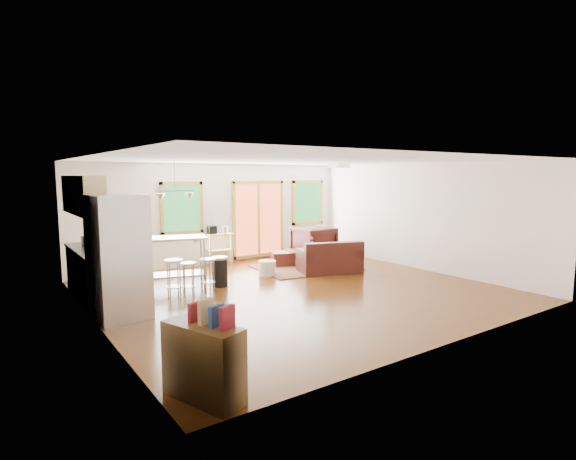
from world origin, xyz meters
TOP-DOWN VIEW (x-y plane):
  - floor at (0.00, 0.00)m, footprint 7.50×7.00m
  - ceiling at (0.00, 0.00)m, footprint 7.50×7.00m
  - back_wall at (0.00, 3.51)m, footprint 7.50×0.02m
  - left_wall at (-3.76, 0.00)m, footprint 0.02×7.00m
  - right_wall at (3.76, 0.00)m, footprint 0.02×7.00m
  - front_wall at (0.00, -3.51)m, footprint 7.50×0.02m
  - window_left at (-1.00, 3.46)m, footprint 1.10×0.05m
  - french_doors at (1.20, 3.46)m, footprint 1.60×0.05m
  - window_right at (2.90, 3.46)m, footprint 1.10×0.05m
  - rug at (1.48, 1.67)m, footprint 2.54×2.07m
  - loveseat at (1.66, 0.93)m, footprint 1.62×1.24m
  - coffee_table at (1.77, 1.99)m, footprint 1.10×0.88m
  - armchair at (2.39, 2.53)m, footprint 0.97×0.91m
  - ottoman at (1.17, 2.24)m, footprint 0.70×0.70m
  - pouf at (0.25, 1.51)m, footprint 0.48×0.48m
  - vase at (1.92, 1.96)m, footprint 0.25×0.25m
  - cabinets at (-3.49, 1.70)m, footprint 0.64×2.24m
  - refrigerator at (-3.34, 0.22)m, footprint 0.89×0.86m
  - island at (-2.09, 1.68)m, footprint 1.79×1.11m
  - cup at (-1.54, 1.37)m, footprint 0.13×0.10m
  - bar_stool_a at (-2.21, 0.87)m, footprint 0.40×0.40m
  - bar_stool_b at (-1.94, 0.84)m, footprint 0.37×0.37m
  - bar_stool_c at (-1.50, 0.91)m, footprint 0.33×0.33m
  - trash_can at (-1.08, 1.23)m, footprint 0.40×0.40m
  - kitchen_cart at (-0.10, 3.35)m, footprint 0.71×0.51m
  - bookshelf at (-3.35, -3.01)m, footprint 0.63×0.96m
  - ceiling_flush at (1.60, 0.60)m, footprint 0.35×0.35m
  - pendant_light at (-1.90, 1.50)m, footprint 0.80×0.18m

SIDE VIEW (x-z plane):
  - floor at x=0.00m, z-range -0.02..0.00m
  - rug at x=1.48m, z-range 0.00..0.02m
  - pouf at x=0.25m, z-range 0.00..0.35m
  - ottoman at x=1.17m, z-range 0.00..0.36m
  - loveseat at x=1.66m, z-range -0.08..0.68m
  - trash_can at x=-1.08m, z-range 0.00..0.62m
  - coffee_table at x=1.77m, z-range 0.14..0.52m
  - bookshelf at x=-3.35m, z-range -0.11..0.95m
  - bar_stool_b at x=-1.94m, z-range 0.16..0.82m
  - armchair at x=2.39m, z-range 0.00..1.00m
  - bar_stool_c at x=-1.50m, z-range 0.16..0.84m
  - vase at x=1.92m, z-range 0.35..0.69m
  - bar_stool_a at x=-2.21m, z-range 0.18..0.92m
  - kitchen_cart at x=-0.10m, z-range 0.19..1.20m
  - island at x=-2.09m, z-range 0.20..1.25m
  - cabinets at x=-3.49m, z-range -0.22..2.08m
  - refrigerator at x=-3.34m, z-range 0.00..2.01m
  - cup at x=-1.54m, z-range 0.95..1.08m
  - french_doors at x=1.20m, z-range 0.05..2.15m
  - back_wall at x=0.00m, z-range 0.00..2.60m
  - left_wall at x=-3.76m, z-range 0.00..2.60m
  - right_wall at x=3.76m, z-range 0.00..2.60m
  - front_wall at x=0.00m, z-range 0.00..2.60m
  - window_left at x=-1.00m, z-range 0.85..2.15m
  - window_right at x=2.90m, z-range 0.85..2.15m
  - pendant_light at x=-1.90m, z-range 1.50..2.29m
  - ceiling_flush at x=1.60m, z-range 2.47..2.59m
  - ceiling at x=0.00m, z-range 2.60..2.62m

